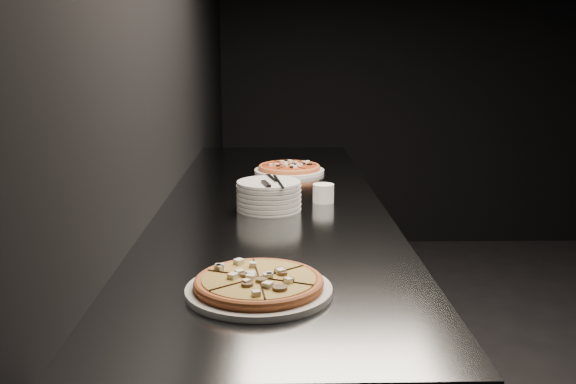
{
  "coord_description": "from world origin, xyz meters",
  "views": [
    {
      "loc": [
        -2.12,
        -2.13,
        1.43
      ],
      "look_at": [
        -2.08,
        -0.17,
        0.99
      ],
      "focal_mm": 40.0,
      "sensor_mm": 36.0,
      "label": 1
    }
  ],
  "objects_px": {
    "ramekin": "(323,193)",
    "pizza_tomato": "(289,168)",
    "plate_stack": "(269,195)",
    "counter": "(273,326)",
    "cutlery": "(271,181)",
    "pizza_mushroom": "(259,285)"
  },
  "relations": [
    {
      "from": "plate_stack",
      "to": "cutlery",
      "type": "relative_size",
      "value": 0.93
    },
    {
      "from": "counter",
      "to": "ramekin",
      "type": "relative_size",
      "value": 33.96
    },
    {
      "from": "counter",
      "to": "pizza_tomato",
      "type": "xyz_separation_m",
      "value": [
        0.07,
        0.52,
        0.48
      ]
    },
    {
      "from": "cutlery",
      "to": "ramekin",
      "type": "height_order",
      "value": "cutlery"
    },
    {
      "from": "cutlery",
      "to": "ramekin",
      "type": "bearing_deg",
      "value": 18.16
    },
    {
      "from": "counter",
      "to": "cutlery",
      "type": "xyz_separation_m",
      "value": [
        -0.0,
        -0.12,
        0.56
      ]
    },
    {
      "from": "pizza_tomato",
      "to": "plate_stack",
      "type": "bearing_deg",
      "value": -97.38
    },
    {
      "from": "pizza_mushroom",
      "to": "pizza_tomato",
      "type": "relative_size",
      "value": 1.24
    },
    {
      "from": "pizza_mushroom",
      "to": "cutlery",
      "type": "xyz_separation_m",
      "value": [
        0.02,
        0.72,
        0.08
      ]
    },
    {
      "from": "pizza_mushroom",
      "to": "plate_stack",
      "type": "bearing_deg",
      "value": 88.78
    },
    {
      "from": "pizza_mushroom",
      "to": "ramekin",
      "type": "bearing_deg",
      "value": 76.41
    },
    {
      "from": "pizza_tomato",
      "to": "ramekin",
      "type": "height_order",
      "value": "ramekin"
    },
    {
      "from": "plate_stack",
      "to": "ramekin",
      "type": "height_order",
      "value": "plate_stack"
    },
    {
      "from": "plate_stack",
      "to": "counter",
      "type": "bearing_deg",
      "value": 84.12
    },
    {
      "from": "counter",
      "to": "pizza_tomato",
      "type": "height_order",
      "value": "pizza_tomato"
    },
    {
      "from": "ramekin",
      "to": "pizza_mushroom",
      "type": "bearing_deg",
      "value": -103.59
    },
    {
      "from": "ramekin",
      "to": "pizza_tomato",
      "type": "bearing_deg",
      "value": 101.0
    },
    {
      "from": "pizza_tomato",
      "to": "cutlery",
      "type": "height_order",
      "value": "cutlery"
    },
    {
      "from": "counter",
      "to": "ramekin",
      "type": "bearing_deg",
      "value": -4.54
    },
    {
      "from": "pizza_mushroom",
      "to": "plate_stack",
      "type": "relative_size",
      "value": 1.77
    },
    {
      "from": "counter",
      "to": "ramekin",
      "type": "height_order",
      "value": "ramekin"
    },
    {
      "from": "pizza_mushroom",
      "to": "cutlery",
      "type": "bearing_deg",
      "value": 88.09
    }
  ]
}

